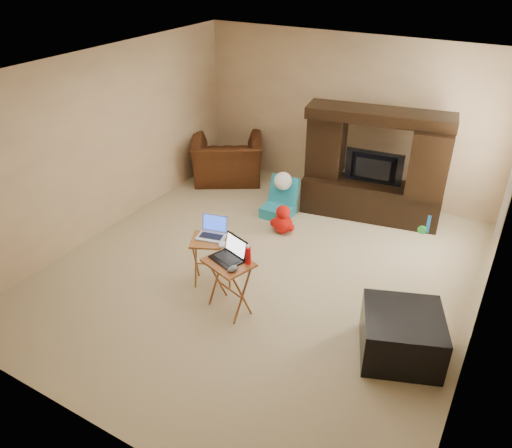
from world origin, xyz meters
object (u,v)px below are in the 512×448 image
Objects in this scene: recliner at (227,160)px; ottoman at (401,335)px; television at (373,169)px; laptop_left at (211,229)px; laptop_right at (226,251)px; mouse_left at (222,245)px; plush_toy at (283,219)px; tray_table_left at (213,261)px; mouse_right at (233,269)px; child_rocker at (278,198)px; push_toy at (414,213)px; entertainment_center at (374,166)px; water_bottle at (248,256)px; tray_table_right at (229,286)px.

ottoman is at bearing 113.48° from recliner.
television reaches higher than laptop_left.
laptop_right is 2.71× the size of mouse_left.
tray_table_left reaches higher than plush_toy.
laptop_left is 2.45× the size of mouse_right.
mouse_left is at bearing -89.60° from plush_toy.
child_rocker is 1.04× the size of push_toy.
entertainment_center is 9.98× the size of water_bottle.
mouse_left is (-0.22, 0.24, -0.13)m from laptop_right.
television is 2.79m from tray_table_left.
entertainment_center is 2.96m from laptop_right.
recliner is at bearing 106.41° from laptop_left.
entertainment_center is at bearing 41.73° from tray_table_left.
entertainment_center is at bearing 81.24° from water_bottle.
ottoman is 6.09× the size of mouse_left.
recliner is 2.07× the size of push_toy.
laptop_right is (-0.04, 0.02, 0.45)m from tray_table_right.
mouse_left reaches higher than ottoman.
child_rocker is at bearing 122.10° from tray_table_right.
recliner is at bearing 141.66° from laptop_right.
mouse_right is (0.13, -0.12, 0.36)m from tray_table_right.
water_bottle is at bearing -73.01° from child_rocker.
water_bottle is (0.20, 0.08, 0.43)m from tray_table_right.
recliner is 1.51× the size of ottoman.
laptop_right is (0.23, -1.80, 0.56)m from plush_toy.
television reaches higher than mouse_right.
entertainment_center reaches higher than tray_table_right.
plush_toy is 1.93m from push_toy.
tray_table_left is (1.46, -2.59, -0.07)m from recliner.
entertainment_center is 2.78m from laptop_left.
television is 1.49m from plush_toy.
child_rocker is 2.01m from mouse_left.
recliner is 1.98m from plush_toy.
ottoman is 2.25× the size of laptop_right.
television is 2.74m from laptop_left.
child_rocker is at bearing -160.20° from entertainment_center.
tray_table_left is at bearing -96.84° from plush_toy.
recliner reaches higher than tray_table_left.
child_rocker reaches higher than push_toy.
ottoman is 2.40m from laptop_left.
water_bottle reaches higher than mouse_left.
laptop_right is at bearing 171.56° from tray_table_right.
recliner is 1.78× the size of tray_table_right.
push_toy is 3.28m from laptop_right.
tray_table_right is at bearing -111.97° from push_toy.
tray_table_left is (-1.08, -2.53, -0.48)m from television.
recliner reaches higher than ottoman.
push_toy is 0.73× the size of ottoman.
television is at bearing 48.95° from plush_toy.
tray_table_left is 4.68× the size of mouse_right.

